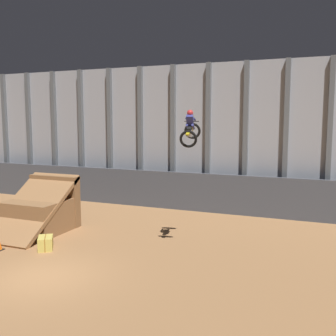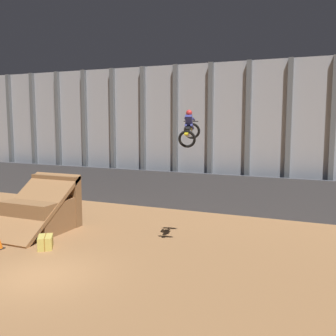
{
  "view_description": "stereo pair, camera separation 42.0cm",
  "coord_description": "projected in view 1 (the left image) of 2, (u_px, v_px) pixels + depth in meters",
  "views": [
    {
      "loc": [
        9.28,
        -10.79,
        5.59
      ],
      "look_at": [
        2.31,
        6.32,
        3.33
      ],
      "focal_mm": 42.0,
      "sensor_mm": 36.0,
      "label": 1
    },
    {
      "loc": [
        9.66,
        -10.63,
        5.59
      ],
      "look_at": [
        2.31,
        6.32,
        3.33
      ],
      "focal_mm": 42.0,
      "sensor_mm": 36.0,
      "label": 2
    }
  ],
  "objects": [
    {
      "name": "hay_bale_trackside",
      "position": [
        46.0,
        243.0,
        17.06
      ],
      "size": [
        1.01,
        1.08,
        0.57
      ],
      "rotation": [
        0.0,
        0.0,
        2.19
      ],
      "color": "#CCB751",
      "rests_on": "ground_plane"
    },
    {
      "name": "lower_barrier",
      "position": [
        167.0,
        190.0,
        24.85
      ],
      "size": [
        31.36,
        0.2,
        2.37
      ],
      "color": "#474C56",
      "rests_on": "ground_plane"
    },
    {
      "name": "rider_bike_solo",
      "position": [
        190.0,
        130.0,
        16.61
      ],
      "size": [
        1.04,
        1.88,
        1.59
      ],
      "rotation": [
        0.21,
        0.0,
        0.2
      ],
      "color": "black"
    },
    {
      "name": "dirt_ramp",
      "position": [
        42.0,
        211.0,
        20.05
      ],
      "size": [
        2.9,
        4.21,
        2.84
      ],
      "color": "olive",
      "rests_on": "ground_plane"
    },
    {
      "name": "ground_plane",
      "position": [
        42.0,
        277.0,
        14.07
      ],
      "size": [
        60.0,
        60.0,
        0.0
      ],
      "primitive_type": "plane",
      "color": "#996B42"
    },
    {
      "name": "arena_back_wall",
      "position": [
        174.0,
        136.0,
        25.46
      ],
      "size": [
        32.0,
        0.4,
        9.08
      ],
      "color": "#A3A8B2",
      "rests_on": "ground_plane"
    }
  ]
}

